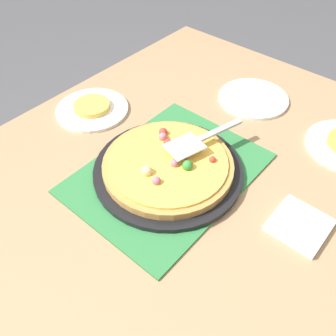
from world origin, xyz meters
TOP-DOWN VIEW (x-y plane):
  - ground_plane at (0.00, 0.00)m, footprint 8.00×8.00m
  - dining_table at (0.00, 0.00)m, footprint 1.40×1.00m
  - placemat at (0.00, 0.00)m, footprint 0.48×0.36m
  - pizza_pan at (0.00, 0.00)m, footprint 0.38×0.38m
  - pizza at (-0.00, -0.00)m, footprint 0.33×0.33m
  - plate_far_right at (-0.05, -0.35)m, footprint 0.22×0.22m
  - plate_side at (-0.42, -0.01)m, footprint 0.22×0.22m
  - served_slice_right at (-0.05, -0.35)m, footprint 0.11×0.11m
  - pizza_server at (-0.09, 0.03)m, footprint 0.23×0.10m
  - napkin_stack at (-0.07, 0.33)m, footprint 0.12×0.12m

SIDE VIEW (x-z plane):
  - ground_plane at x=0.00m, z-range 0.00..0.00m
  - dining_table at x=0.00m, z-range 0.27..1.02m
  - placemat at x=0.00m, z-range 0.75..0.76m
  - plate_far_right at x=-0.05m, z-range 0.75..0.76m
  - plate_side at x=-0.42m, z-range 0.75..0.76m
  - napkin_stack at x=-0.07m, z-range 0.75..0.77m
  - pizza_pan at x=0.00m, z-range 0.76..0.77m
  - served_slice_right at x=-0.05m, z-range 0.76..0.78m
  - pizza at x=0.00m, z-range 0.76..0.81m
  - pizza_server at x=-0.09m, z-range 0.81..0.82m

